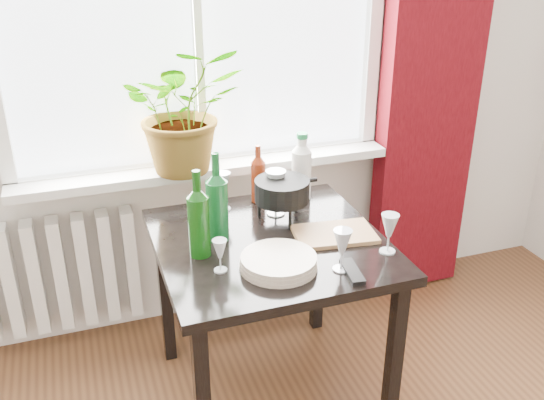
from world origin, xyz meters
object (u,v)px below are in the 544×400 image
object	(u,v)px
cleaning_bottle	(302,165)
fondue_pot	(282,200)
potted_plant	(184,109)
table	(270,261)
wine_bottle_left	(198,213)
tv_remote	(352,272)
wineglass_front_left	(220,255)
wineglass_back_left	(222,191)
plate_stack	(279,262)
cutting_board	(334,234)
wineglass_far_right	(389,233)
wine_bottle_right	(217,197)
radiator	(48,276)
bottle_amber	(258,173)
wineglass_front_right	(342,250)
wineglass_back_center	(276,192)

from	to	relation	value
cleaning_bottle	fondue_pot	world-z (taller)	cleaning_bottle
potted_plant	table	bearing A→B (deg)	-69.90
wine_bottle_left	cleaning_bottle	world-z (taller)	wine_bottle_left
table	tv_remote	bearing A→B (deg)	-59.61
potted_plant	tv_remote	world-z (taller)	potted_plant
wineglass_front_left	potted_plant	bearing A→B (deg)	87.10
wineglass_back_left	plate_stack	distance (m)	0.53
table	cutting_board	world-z (taller)	cutting_board
cutting_board	wine_bottle_left	bearing A→B (deg)	176.79
wine_bottle_left	wineglass_far_right	xyz separation A→B (m)	(0.65, -0.21, -0.09)
table	wine_bottle_right	size ratio (longest dim) A/B	2.40
radiator	bottle_amber	xyz separation A→B (m)	(0.92, -0.28, 0.49)
potted_plant	bottle_amber	xyz separation A→B (m)	(0.27, -0.19, -0.25)
wineglass_back_left	cutting_board	distance (m)	0.51
wineglass_front_left	wine_bottle_left	bearing A→B (deg)	106.72
wineglass_far_right	cutting_board	distance (m)	0.23
radiator	tv_remote	world-z (taller)	tv_remote
wineglass_front_left	fondue_pot	distance (m)	0.46
cutting_board	tv_remote	bearing A→B (deg)	-101.64
radiator	wineglass_back_left	bearing A→B (deg)	-22.68
cutting_board	fondue_pot	bearing A→B (deg)	124.81
radiator	table	xyz separation A→B (m)	(0.85, -0.63, 0.27)
wineglass_far_right	plate_stack	bearing A→B (deg)	176.38
bottle_amber	wine_bottle_left	bearing A→B (deg)	-132.36
wineglass_front_right	wineglass_far_right	xyz separation A→B (m)	(0.21, 0.06, -0.00)
wineglass_front_right	wineglass_back_left	xyz separation A→B (m)	(-0.26, 0.60, 0.01)
potted_plant	wineglass_back_center	bearing A→B (deg)	-49.16
wineglass_back_center	fondue_pot	world-z (taller)	wineglass_back_center
table	wine_bottle_left	distance (m)	0.38
potted_plant	plate_stack	xyz separation A→B (m)	(0.16, -0.74, -0.36)
wineglass_far_right	table	bearing A→B (deg)	148.89
wineglass_front_left	plate_stack	xyz separation A→B (m)	(0.20, -0.04, -0.04)
table	fondue_pot	size ratio (longest dim) A/B	3.36
table	bottle_amber	distance (m)	0.42
plate_stack	bottle_amber	bearing A→B (deg)	79.33
wine_bottle_right	cutting_board	world-z (taller)	wine_bottle_right
wine_bottle_right	wineglass_front_left	distance (m)	0.26
fondue_pot	cleaning_bottle	bearing A→B (deg)	32.88
wineglass_back_center	tv_remote	bearing A→B (deg)	-79.84
radiator	wineglass_front_left	size ratio (longest dim) A/B	6.51
radiator	tv_remote	xyz separation A→B (m)	(1.04, -0.95, 0.37)
table	wineglass_back_left	size ratio (longest dim) A/B	5.00
potted_plant	radiator	bearing A→B (deg)	172.40
wine_bottle_right	wineglass_front_right	distance (m)	0.51
wineglass_far_right	bottle_amber	bearing A→B (deg)	118.03
wineglass_back_center	wineglass_far_right	bearing A→B (deg)	-56.78
radiator	fondue_pot	bearing A→B (deg)	-26.61
radiator	wine_bottle_right	size ratio (longest dim) A/B	2.26
wine_bottle_right	cutting_board	bearing A→B (deg)	-15.87
wineglass_front_right	tv_remote	world-z (taller)	wineglass_front_right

